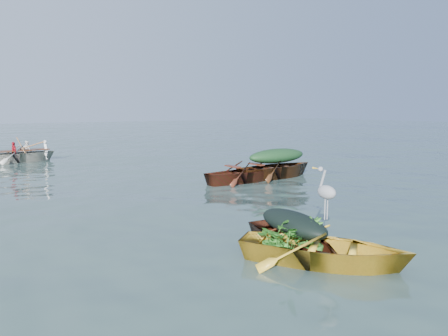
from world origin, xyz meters
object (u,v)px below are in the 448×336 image
at_px(green_tarp_boat, 277,178).
at_px(heron, 326,201).
at_px(rowed_boat, 21,162).
at_px(dark_covered_boat, 293,251).
at_px(open_wooden_boat, 245,182).
at_px(yellow_dinghy, 324,264).

distance_m(green_tarp_boat, heron, 8.37).
bearing_deg(green_tarp_boat, rowed_boat, 31.17).
distance_m(dark_covered_boat, rowed_boat, 16.64).
relative_size(green_tarp_boat, heron, 5.04).
height_order(green_tarp_boat, rowed_boat, green_tarp_boat).
bearing_deg(rowed_boat, green_tarp_boat, -154.07).
bearing_deg(heron, open_wooden_boat, 27.80).
bearing_deg(open_wooden_boat, rowed_boat, 27.39).
xyz_separation_m(yellow_dinghy, rowed_boat, (-2.22, 17.27, 0.00)).
bearing_deg(open_wooden_boat, heron, 153.75).
xyz_separation_m(dark_covered_boat, open_wooden_boat, (3.45, 6.43, 0.00)).
height_order(green_tarp_boat, heron, heron).
relative_size(open_wooden_boat, rowed_boat, 0.93).
bearing_deg(heron, yellow_dinghy, -174.81).
bearing_deg(yellow_dinghy, heron, 5.19).
height_order(yellow_dinghy, heron, heron).
height_order(dark_covered_boat, green_tarp_boat, green_tarp_boat).
distance_m(green_tarp_boat, rowed_boat, 12.27).
bearing_deg(dark_covered_boat, green_tarp_boat, 58.17).
height_order(open_wooden_boat, heron, heron).
distance_m(yellow_dinghy, open_wooden_boat, 7.99).
height_order(yellow_dinghy, open_wooden_boat, open_wooden_boat).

